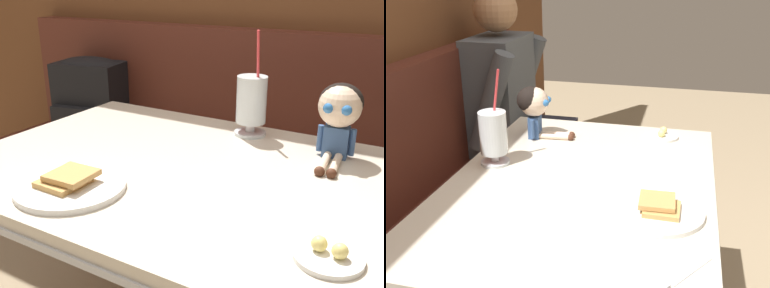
{
  "view_description": "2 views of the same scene",
  "coord_description": "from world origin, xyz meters",
  "views": [
    {
      "loc": [
        0.57,
        -0.7,
        1.19
      ],
      "look_at": [
        0.0,
        0.25,
        0.77
      ],
      "focal_mm": 41.62,
      "sensor_mm": 36.0,
      "label": 1
    },
    {
      "loc": [
        -1.21,
        -0.11,
        1.37
      ],
      "look_at": [
        0.1,
        0.21,
        0.83
      ],
      "focal_mm": 42.44,
      "sensor_mm": 36.0,
      "label": 2
    }
  ],
  "objects": [
    {
      "name": "butter_saucer",
      "position": [
        0.44,
        -0.04,
        0.75
      ],
      "size": [
        0.12,
        0.12,
        0.04
      ],
      "color": "white",
      "rests_on": "diner_table"
    },
    {
      "name": "toast_plate",
      "position": [
        -0.13,
        -0.06,
        0.75
      ],
      "size": [
        0.25,
        0.25,
        0.04
      ],
      "color": "white",
      "rests_on": "diner_table"
    },
    {
      "name": "diner_table",
      "position": [
        0.0,
        0.18,
        0.54
      ],
      "size": [
        1.11,
        0.81,
        0.74
      ],
      "color": "beige",
      "rests_on": "ground"
    },
    {
      "name": "seated_doll",
      "position": [
        0.33,
        0.44,
        0.87
      ],
      "size": [
        0.12,
        0.22,
        0.2
      ],
      "color": "#385689",
      "rests_on": "diner_table"
    },
    {
      "name": "butter_knife",
      "position": [
        -0.43,
        -0.1,
        0.74
      ],
      "size": [
        0.21,
        0.15,
        0.01
      ],
      "color": "silver",
      "rests_on": "diner_table"
    },
    {
      "name": "diner_patron",
      "position": [
        0.86,
        0.76,
        0.74
      ],
      "size": [
        0.55,
        0.48,
        0.81
      ],
      "color": "#4C5156",
      "rests_on": "booth_bench"
    },
    {
      "name": "booth_bench",
      "position": [
        0.0,
        0.81,
        0.33
      ],
      "size": [
        2.6,
        0.48,
        1.0
      ],
      "color": "#512319",
      "rests_on": "ground"
    },
    {
      "name": "milkshake_glass",
      "position": [
        0.07,
        0.49,
        0.84
      ],
      "size": [
        0.1,
        0.1,
        0.32
      ],
      "color": "silver",
      "rests_on": "diner_table"
    }
  ]
}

